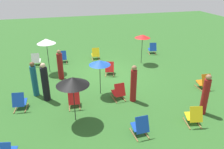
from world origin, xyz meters
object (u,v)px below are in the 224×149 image
object	(u,v)px
deckchair_9	(74,100)
person_0	(134,84)
umbrella_1	(46,41)
person_4	(34,80)
umbrella_3	(100,63)
deckchair_4	(204,82)
deckchair_10	(194,116)
person_3	(205,95)
deckchair_1	(36,60)
deckchair_7	(119,92)
deckchair_12	(63,57)
person_1	(60,65)
deckchair_2	(110,69)
deckchair_5	(96,54)
deckchair_0	(20,102)
deckchair_8	(152,49)
umbrella_2	(143,36)
deckchair_6	(140,126)
umbrella_0	(73,81)
person_2	(45,83)

from	to	relation	value
deckchair_9	person_0	world-z (taller)	person_0
umbrella_1	person_4	size ratio (longest dim) A/B	1.19
umbrella_3	umbrella_1	bearing A→B (deg)	-55.31
person_4	umbrella_1	bearing A→B (deg)	-36.84
deckchair_4	person_4	world-z (taller)	person_4
umbrella_3	deckchair_9	bearing A→B (deg)	33.73
deckchair_10	person_3	bearing A→B (deg)	-133.18
deckchair_4	person_3	xyz separation A→B (m)	(1.37, 1.86, 0.47)
deckchair_1	umbrella_1	bearing A→B (deg)	127.77
deckchair_1	deckchair_7	world-z (taller)	same
deckchair_12	person_1	xyz separation A→B (m)	(0.25, 2.45, 0.41)
deckchair_7	umbrella_3	bearing A→B (deg)	-52.50
person_4	person_3	bearing A→B (deg)	-139.94
deckchair_2	deckchair_5	distance (m)	2.72
person_0	person_1	world-z (taller)	person_0
deckchair_2	deckchair_0	bearing A→B (deg)	45.06
umbrella_3	person_0	distance (m)	1.82
deckchair_4	deckchair_8	world-z (taller)	same
deckchair_0	person_4	world-z (taller)	person_4
deckchair_10	umbrella_2	size ratio (longest dim) A/B	0.45
deckchair_6	umbrella_1	world-z (taller)	umbrella_1
deckchair_8	umbrella_0	size ratio (longest dim) A/B	0.45
deckchair_1	umbrella_1	size ratio (longest dim) A/B	0.42
deckchair_5	umbrella_0	bearing A→B (deg)	75.81
deckchair_0	deckchair_4	distance (m)	8.69
deckchair_9	umbrella_1	world-z (taller)	umbrella_1
umbrella_0	person_0	size ratio (longest dim) A/B	1.08
person_0	person_3	xyz separation A→B (m)	(-2.44, 1.69, 0.01)
deckchair_7	deckchair_12	size ratio (longest dim) A/B	1.00
umbrella_0	person_1	xyz separation A→B (m)	(0.31, -4.07, -0.92)
deckchair_2	deckchair_7	bearing A→B (deg)	100.47
deckchair_2	deckchair_8	xyz separation A→B (m)	(-3.92, -2.83, 0.00)
deckchair_4	person_3	distance (m)	2.36
deckchair_0	deckchair_10	bearing A→B (deg)	163.44
umbrella_1	deckchair_12	bearing A→B (deg)	-123.43
umbrella_3	deckchair_10	bearing A→B (deg)	131.25
deckchair_0	deckchair_5	bearing A→B (deg)	-122.47
umbrella_3	person_2	xyz separation A→B (m)	(2.49, -0.06, -0.74)
deckchair_2	deckchair_6	size ratio (longest dim) A/B	1.04
person_3	deckchair_6	bearing A→B (deg)	35.24
person_2	umbrella_2	bearing A→B (deg)	77.81
umbrella_0	umbrella_3	xyz separation A→B (m)	(-1.41, -1.86, -0.11)
deckchair_1	umbrella_3	world-z (taller)	umbrella_3
umbrella_2	deckchair_2	bearing A→B (deg)	27.99
deckchair_0	deckchair_7	distance (m)	4.29
person_1	person_4	xyz separation A→B (m)	(1.26, 1.58, 0.03)
deckchair_1	deckchair_2	xyz separation A→B (m)	(-4.09, 2.57, 0.00)
person_1	umbrella_2	bearing A→B (deg)	-19.73
umbrella_1	umbrella_3	size ratio (longest dim) A/B	1.17
umbrella_1	person_2	size ratio (longest dim) A/B	1.11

